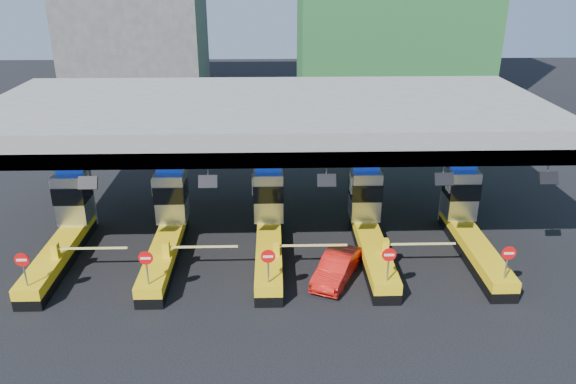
{
  "coord_description": "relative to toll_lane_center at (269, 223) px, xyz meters",
  "views": [
    {
      "loc": [
        0.25,
        -24.91,
        13.46
      ],
      "look_at": [
        0.95,
        0.0,
        3.19
      ],
      "focal_mm": 35.0,
      "sensor_mm": 36.0,
      "label": 1
    }
  ],
  "objects": [
    {
      "name": "toll_canopy",
      "position": [
        -0.0,
        2.59,
        4.74
      ],
      "size": [
        28.0,
        12.09,
        7.0
      ],
      "color": "slate",
      "rests_on": "ground"
    },
    {
      "name": "red_car",
      "position": [
        3.07,
        -3.08,
        -0.78
      ],
      "size": [
        2.75,
        3.95,
        1.23
      ],
      "primitive_type": "imported",
      "rotation": [
        0.0,
        0.0,
        -0.43
      ],
      "color": "red",
      "rests_on": "ground"
    },
    {
      "name": "toll_lane_center",
      "position": [
        0.0,
        0.0,
        0.0
      ],
      "size": [
        4.43,
        8.0,
        4.16
      ],
      "color": "black",
      "rests_on": "ground"
    },
    {
      "name": "toll_lane_far_right",
      "position": [
        10.0,
        0.0,
        0.0
      ],
      "size": [
        4.43,
        8.0,
        4.16
      ],
      "color": "black",
      "rests_on": "ground"
    },
    {
      "name": "toll_lane_far_left",
      "position": [
        -10.0,
        0.0,
        0.0
      ],
      "size": [
        4.43,
        8.0,
        4.16
      ],
      "color": "black",
      "rests_on": "ground"
    },
    {
      "name": "bg_building_concrete",
      "position": [
        -14.0,
        35.72,
        7.6
      ],
      "size": [
        14.0,
        10.0,
        18.0
      ],
      "primitive_type": "cube",
      "color": "#4C4C49",
      "rests_on": "ground"
    },
    {
      "name": "toll_lane_right",
      "position": [
        5.0,
        0.0,
        0.0
      ],
      "size": [
        4.43,
        8.0,
        4.16
      ],
      "color": "black",
      "rests_on": "ground"
    },
    {
      "name": "toll_lane_left",
      "position": [
        -5.0,
        0.0,
        0.0
      ],
      "size": [
        4.43,
        8.0,
        4.16
      ],
      "color": "black",
      "rests_on": "ground"
    },
    {
      "name": "ground",
      "position": [
        -0.0,
        -0.28,
        -1.4
      ],
      "size": [
        120.0,
        120.0,
        0.0
      ],
      "primitive_type": "plane",
      "color": "black",
      "rests_on": "ground"
    }
  ]
}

